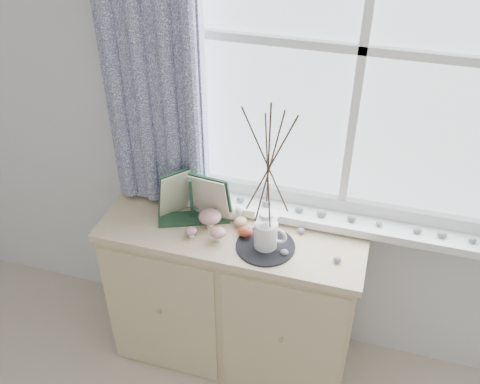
% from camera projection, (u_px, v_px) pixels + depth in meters
% --- Properties ---
extents(sideboard, '(1.20, 0.45, 0.85)m').
position_uv_depth(sideboard, '(233.00, 295.00, 2.64)').
color(sideboard, beige).
rests_on(sideboard, ground).
extents(botanical_book, '(0.40, 0.26, 0.26)m').
position_uv_depth(botanical_book, '(190.00, 200.00, 2.35)').
color(botanical_book, '#1E4029').
rests_on(botanical_book, sideboard).
extents(toadstool_cluster, '(0.18, 0.16, 0.10)m').
position_uv_depth(toadstool_cluster, '(210.00, 222.00, 2.35)').
color(toadstool_cluster, white).
rests_on(toadstool_cluster, sideboard).
extents(wooden_eggs, '(0.14, 0.18, 0.07)m').
position_uv_depth(wooden_eggs, '(241.00, 221.00, 2.39)').
color(wooden_eggs, tan).
rests_on(wooden_eggs, sideboard).
extents(songbird_figurine, '(0.16, 0.09, 0.08)m').
position_uv_depth(songbird_figurine, '(230.00, 212.00, 2.43)').
color(songbird_figurine, white).
rests_on(songbird_figurine, sideboard).
extents(crocheted_doily, '(0.26, 0.26, 0.01)m').
position_uv_depth(crocheted_doily, '(265.00, 246.00, 2.30)').
color(crocheted_doily, black).
rests_on(crocheted_doily, sideboard).
extents(twig_pitcher, '(0.31, 0.31, 0.75)m').
position_uv_depth(twig_pitcher, '(269.00, 162.00, 2.04)').
color(twig_pitcher, white).
rests_on(twig_pitcher, crocheted_doily).
extents(sideboard_pebbles, '(0.26, 0.19, 0.02)m').
position_uv_depth(sideboard_pebbles, '(307.00, 247.00, 2.28)').
color(sideboard_pebbles, gray).
rests_on(sideboard_pebbles, sideboard).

